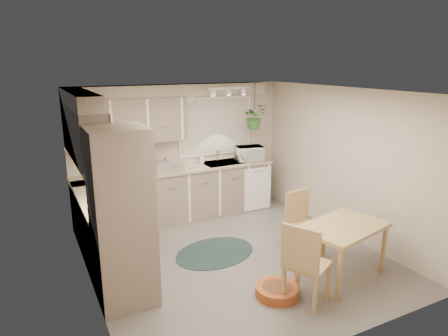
{
  "coord_description": "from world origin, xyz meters",
  "views": [
    {
      "loc": [
        -2.56,
        -4.68,
        2.78
      ],
      "look_at": [
        0.1,
        0.55,
        1.21
      ],
      "focal_mm": 32.0,
      "sensor_mm": 36.0,
      "label": 1
    }
  ],
  "objects_px": {
    "pet_bed": "(277,291)",
    "microwave": "(249,152)",
    "chair_back": "(306,226)",
    "braided_rug": "(215,252)",
    "chair_left": "(307,262)",
    "dining_table": "(341,250)"
  },
  "relations": [
    {
      "from": "pet_bed",
      "to": "microwave",
      "type": "xyz_separation_m",
      "value": [
        1.25,
        2.82,
        1.05
      ]
    },
    {
      "from": "chair_back",
      "to": "braided_rug",
      "type": "xyz_separation_m",
      "value": [
        -1.13,
        0.69,
        -0.48
      ]
    },
    {
      "from": "braided_rug",
      "to": "microwave",
      "type": "relative_size",
      "value": 2.47
    },
    {
      "from": "microwave",
      "to": "chair_left",
      "type": "bearing_deg",
      "value": -98.9
    },
    {
      "from": "pet_bed",
      "to": "dining_table",
      "type": "bearing_deg",
      "value": 1.89
    },
    {
      "from": "microwave",
      "to": "braided_rug",
      "type": "bearing_deg",
      "value": -125.3
    },
    {
      "from": "chair_left",
      "to": "braided_rug",
      "type": "relative_size",
      "value": 0.81
    },
    {
      "from": "pet_bed",
      "to": "microwave",
      "type": "distance_m",
      "value": 3.26
    },
    {
      "from": "chair_left",
      "to": "braided_rug",
      "type": "height_order",
      "value": "chair_left"
    },
    {
      "from": "chair_left",
      "to": "chair_back",
      "type": "relative_size",
      "value": 1.06
    },
    {
      "from": "dining_table",
      "to": "braided_rug",
      "type": "xyz_separation_m",
      "value": [
        -1.22,
        1.33,
        -0.36
      ]
    },
    {
      "from": "braided_rug",
      "to": "pet_bed",
      "type": "xyz_separation_m",
      "value": [
        0.19,
        -1.36,
        0.06
      ]
    },
    {
      "from": "chair_back",
      "to": "microwave",
      "type": "bearing_deg",
      "value": -103.27
    },
    {
      "from": "chair_left",
      "to": "pet_bed",
      "type": "xyz_separation_m",
      "value": [
        -0.24,
        0.24,
        -0.45
      ]
    },
    {
      "from": "chair_left",
      "to": "chair_back",
      "type": "xyz_separation_m",
      "value": [
        0.7,
        0.91,
        -0.03
      ]
    },
    {
      "from": "dining_table",
      "to": "chair_left",
      "type": "bearing_deg",
      "value": -160.89
    },
    {
      "from": "chair_back",
      "to": "microwave",
      "type": "distance_m",
      "value": 2.26
    },
    {
      "from": "dining_table",
      "to": "chair_back",
      "type": "distance_m",
      "value": 0.66
    },
    {
      "from": "braided_rug",
      "to": "pet_bed",
      "type": "relative_size",
      "value": 2.36
    },
    {
      "from": "dining_table",
      "to": "pet_bed",
      "type": "distance_m",
      "value": 1.08
    },
    {
      "from": "dining_table",
      "to": "braided_rug",
      "type": "relative_size",
      "value": 0.91
    },
    {
      "from": "chair_left",
      "to": "braided_rug",
      "type": "distance_m",
      "value": 1.73
    }
  ]
}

